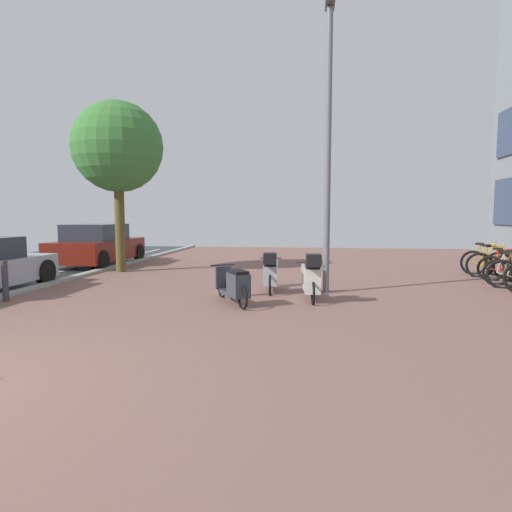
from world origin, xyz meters
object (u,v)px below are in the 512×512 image
at_px(scooter_mid, 312,279).
at_px(street_tree, 118,148).
at_px(scooter_far, 270,273).
at_px(bicycle_rack_10, 486,263).
at_px(parked_car_far, 98,246).
at_px(bicycle_rack_08, 504,269).
at_px(scooter_near, 235,285).
at_px(lamp_post, 328,134).
at_px(bicycle_rack_07, 510,272).
at_px(bollard_far, 5,281).
at_px(bicycle_rack_09, 493,265).

bearing_deg(scooter_mid, street_tree, 146.21).
bearing_deg(scooter_far, bicycle_rack_10, 31.23).
bearing_deg(parked_car_far, bicycle_rack_08, -11.22).
distance_m(scooter_near, lamp_post, 3.89).
bearing_deg(scooter_far, bicycle_rack_07, 16.22).
height_order(bicycle_rack_07, parked_car_far, parked_car_far).
height_order(bicycle_rack_10, scooter_near, bicycle_rack_10).
relative_size(bicycle_rack_08, lamp_post, 0.18).
height_order(bicycle_rack_10, street_tree, street_tree).
bearing_deg(scooter_far, bollard_far, -161.71).
relative_size(lamp_post, street_tree, 1.23).
bearing_deg(scooter_near, street_tree, 134.07).
xyz_separation_m(street_tree, bollard_far, (-0.32, -4.70, -3.31)).
xyz_separation_m(bicycle_rack_08, bollard_far, (-11.08, -4.03, 0.08)).
height_order(scooter_near, bollard_far, bollard_far).
relative_size(bicycle_rack_08, bicycle_rack_10, 0.94).
xyz_separation_m(bicycle_rack_07, street_tree, (-10.64, 1.31, 3.40)).
distance_m(parked_car_far, street_tree, 3.92).
bearing_deg(bollard_far, scooter_mid, 7.85).
relative_size(scooter_mid, scooter_far, 1.04).
distance_m(bicycle_rack_08, scooter_near, 7.48).
bearing_deg(bicycle_rack_09, lamp_post, -148.19).
xyz_separation_m(bicycle_rack_08, scooter_far, (-5.90, -2.32, 0.09)).
relative_size(scooter_far, bollard_far, 1.98).
bearing_deg(scooter_mid, bicycle_rack_09, 37.62).
bearing_deg(bicycle_rack_10, bicycle_rack_09, -94.16).
bearing_deg(parked_car_far, bicycle_rack_09, -8.38).
height_order(bicycle_rack_10, scooter_far, bicycle_rack_10).
bearing_deg(scooter_near, lamp_post, 40.15).
distance_m(bicycle_rack_09, bicycle_rack_10, 0.64).
relative_size(bicycle_rack_09, scooter_far, 0.82).
bearing_deg(bicycle_rack_10, scooter_near, -142.19).
height_order(bicycle_rack_08, lamp_post, lamp_post).
xyz_separation_m(scooter_mid, street_tree, (-5.77, 3.86, 3.28)).
bearing_deg(bicycle_rack_10, scooter_mid, -138.31).
height_order(bicycle_rack_08, bicycle_rack_10, bicycle_rack_10).
distance_m(bicycle_rack_07, street_tree, 11.25).
xyz_separation_m(bicycle_rack_10, street_tree, (-10.78, -0.60, 3.38)).
xyz_separation_m(scooter_mid, lamp_post, (0.32, 0.95, 3.02)).
distance_m(scooter_near, bollard_far, 4.62).
height_order(bicycle_rack_07, street_tree, street_tree).
relative_size(scooter_far, parked_car_far, 0.41).
bearing_deg(bollard_far, bicycle_rack_09, 22.88).
height_order(bicycle_rack_07, scooter_mid, scooter_mid).
xyz_separation_m(bicycle_rack_07, scooter_near, (-6.35, -3.13, 0.05)).
height_order(bicycle_rack_08, scooter_far, same).
xyz_separation_m(bicycle_rack_10, parked_car_far, (-12.44, 1.19, 0.31)).
distance_m(parked_car_far, lamp_post, 9.49).
relative_size(parked_car_far, lamp_post, 0.64).
bearing_deg(bicycle_rack_08, parked_car_far, 168.78).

